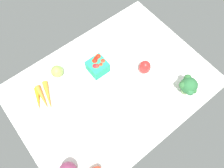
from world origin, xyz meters
TOP-DOWN VIEW (x-y plane):
  - tablecloth at (0.00, 0.00)cm, footprint 104.00×76.00cm
  - bell_pepper_red at (-19.40, 3.97)cm, footprint 8.15×8.15cm
  - broccoli_head at (-27.90, 26.74)cm, footprint 9.36×9.92cm
  - carrot_bunch at (32.34, -16.24)cm, footprint 12.87×16.79cm
  - berry_basket at (-0.23, -12.82)cm, footprint 9.83×9.83cm
  - heirloom_tomato_green at (18.89, -23.84)cm, footprint 6.67×6.67cm

SIDE VIEW (x-z plane):
  - tablecloth at x=0.00cm, z-range 0.00..2.00cm
  - carrot_bunch at x=32.34cm, z-range 1.96..4.94cm
  - heirloom_tomato_green at x=18.89cm, z-range 2.00..8.67cm
  - berry_basket at x=-0.23cm, z-range 2.13..9.86cm
  - bell_pepper_red at x=-19.40cm, z-range 2.00..10.90cm
  - broccoli_head at x=-27.90cm, z-range 3.43..15.37cm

